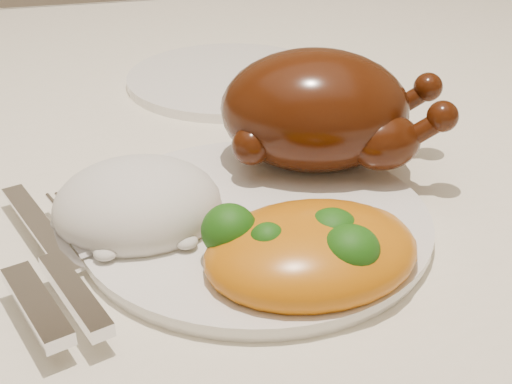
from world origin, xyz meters
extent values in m
cylinder|color=brown|center=(0.73, 0.38, 0.36)|extent=(0.07, 0.07, 0.72)
cube|color=brown|center=(0.00, 0.00, 0.74)|extent=(1.60, 0.90, 0.04)
cube|color=white|center=(0.00, 0.00, 0.76)|extent=(1.72, 1.02, 0.01)
cube|color=white|center=(0.00, 0.51, 0.68)|extent=(1.72, 0.01, 0.18)
cylinder|color=white|center=(0.13, -0.18, 0.77)|extent=(0.27, 0.27, 0.01)
cylinder|color=white|center=(0.18, 0.12, 0.77)|extent=(0.24, 0.24, 0.01)
ellipsoid|color=#441A07|center=(0.20, -0.10, 0.83)|extent=(0.18, 0.15, 0.10)
ellipsoid|color=#441A07|center=(0.19, -0.11, 0.85)|extent=(0.08, 0.07, 0.04)
ellipsoid|color=#441A07|center=(0.24, -0.15, 0.81)|extent=(0.06, 0.04, 0.04)
sphere|color=#441A07|center=(0.28, -0.16, 0.83)|extent=(0.02, 0.02, 0.02)
ellipsoid|color=#441A07|center=(0.26, -0.09, 0.81)|extent=(0.06, 0.04, 0.04)
sphere|color=#441A07|center=(0.30, -0.10, 0.83)|extent=(0.02, 0.02, 0.02)
sphere|color=#441A07|center=(0.14, -0.12, 0.81)|extent=(0.03, 0.03, 0.03)
sphere|color=#441A07|center=(0.16, -0.06, 0.81)|extent=(0.03, 0.03, 0.03)
ellipsoid|color=silver|center=(0.05, -0.16, 0.79)|extent=(0.12, 0.11, 0.06)
ellipsoid|color=orange|center=(0.15, -0.25, 0.79)|extent=(0.15, 0.12, 0.05)
ellipsoid|color=orange|center=(0.19, -0.24, 0.79)|extent=(0.06, 0.06, 0.03)
ellipsoid|color=#113E0A|center=(0.17, -0.27, 0.80)|extent=(0.04, 0.04, 0.03)
ellipsoid|color=#113E0A|center=(0.14, -0.23, 0.79)|extent=(0.03, 0.03, 0.03)
ellipsoid|color=#113E0A|center=(0.10, -0.23, 0.80)|extent=(0.04, 0.04, 0.04)
ellipsoid|color=#113E0A|center=(0.12, -0.25, 0.80)|extent=(0.02, 0.02, 0.02)
ellipsoid|color=#113E0A|center=(0.17, -0.25, 0.80)|extent=(0.04, 0.04, 0.03)
ellipsoid|color=#113E0A|center=(0.15, -0.24, 0.79)|extent=(0.04, 0.04, 0.04)
ellipsoid|color=#113E0A|center=(0.17, -0.24, 0.80)|extent=(0.03, 0.03, 0.03)
cube|color=silver|center=(-0.02, -0.16, 0.78)|extent=(0.06, 0.13, 0.00)
cube|color=silver|center=(-0.02, -0.26, 0.78)|extent=(0.04, 0.08, 0.01)
cube|color=silver|center=(0.00, -0.25, 0.78)|extent=(0.04, 0.09, 0.01)
cube|color=silver|center=(0.00, -0.16, 0.78)|extent=(0.04, 0.09, 0.00)
camera|label=1|loc=(0.03, -0.61, 1.05)|focal=50.00mm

